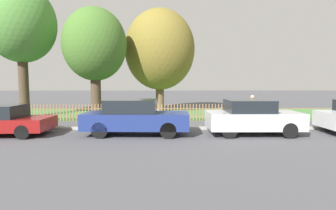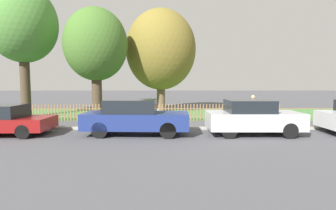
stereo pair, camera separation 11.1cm
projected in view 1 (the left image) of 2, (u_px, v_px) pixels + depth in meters
name	position (u px, v px, depth m)	size (l,w,h in m)	color
ground_plane	(151.00, 130.00, 12.48)	(120.00, 120.00, 0.00)	#4C4C51
kerb_stone	(151.00, 128.00, 12.57)	(42.11, 0.20, 0.12)	#9E998E
grass_strip	(156.00, 114.00, 18.76)	(42.11, 6.92, 0.01)	#477F3D
park_fence	(154.00, 112.00, 15.28)	(42.11, 0.05, 1.00)	olive
parked_car_black_saloon	(3.00, 120.00, 11.13)	(3.86, 1.93, 1.30)	maroon
parked_car_navy_estate	(135.00, 117.00, 11.20)	(4.50, 1.77, 1.52)	navy
parked_car_red_compact	(252.00, 117.00, 11.31)	(3.93, 1.81, 1.51)	#BCBCC1
covered_motorcycle	(147.00, 114.00, 13.65)	(1.88, 0.74, 0.98)	black
tree_nearest_kerb	(21.00, 24.00, 16.54)	(4.30, 4.30, 8.46)	#473828
tree_behind_motorcycle	(95.00, 45.00, 16.67)	(4.03, 4.03, 6.99)	#473828
tree_mid_park	(160.00, 50.00, 19.55)	(5.21, 5.21, 7.69)	brown
pedestrian_near_fence	(252.00, 109.00, 13.48)	(0.43, 0.43, 1.61)	slate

